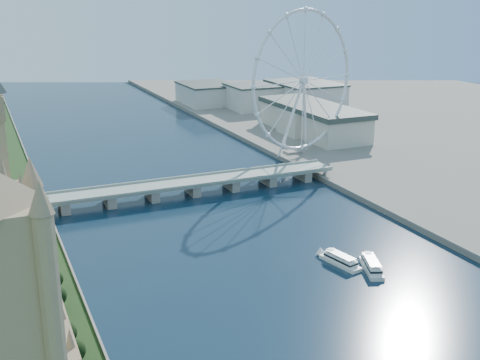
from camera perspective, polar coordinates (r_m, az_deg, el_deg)
victoria_tower at (r=165.52m, az=-21.45°, el=-13.62°), size 28.16×28.16×112.00m
parliament_range at (r=284.60m, az=-20.54°, el=-8.47°), size 24.00×200.00×70.00m
westminster_bridge at (r=431.57m, az=-4.52°, el=-0.48°), size 220.00×22.00×9.50m
london_eye at (r=516.57m, az=6.03°, el=9.29°), size 113.60×39.12×124.30m
county_hall at (r=619.51m, az=6.85°, el=4.19°), size 54.00×144.00×35.00m
city_skyline at (r=682.62m, az=-8.74°, el=6.75°), size 505.00×280.00×32.00m
tour_boat_near at (r=325.31m, az=9.48°, el=-7.91°), size 12.88×29.38×6.29m
tour_boat_far at (r=322.05m, az=12.33°, el=-8.34°), size 17.88×30.38×6.55m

